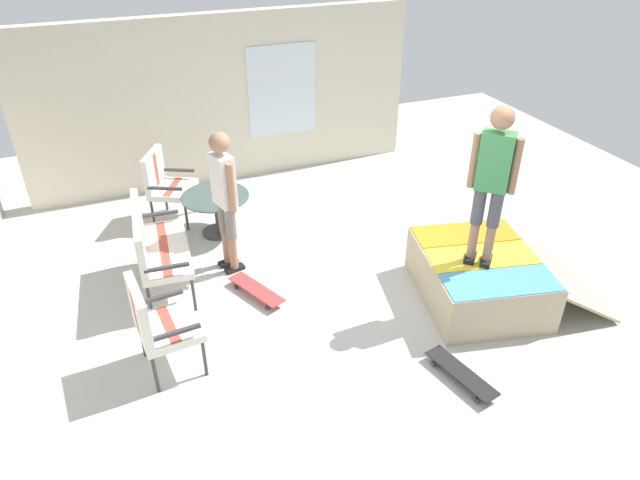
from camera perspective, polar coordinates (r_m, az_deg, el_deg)
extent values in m
cube|color=beige|center=(6.66, 3.58, -6.40)|extent=(12.00, 12.00, 0.10)
cube|color=beige|center=(9.13, -9.51, 13.57)|extent=(0.20, 6.00, 2.55)
cube|color=silver|center=(9.23, -3.78, 14.62)|extent=(0.03, 1.10, 1.40)
cube|color=tan|center=(6.75, 15.46, -3.59)|extent=(1.74, 1.53, 0.56)
cube|color=#4C99D8|center=(6.23, 17.59, -4.06)|extent=(0.73, 1.27, 0.01)
cube|color=yellow|center=(6.60, 15.81, -1.56)|extent=(0.73, 1.27, 0.01)
cube|color=orange|center=(6.98, 14.22, 0.66)|extent=(0.73, 1.27, 0.01)
cylinder|color=#B2B2B7|center=(6.40, 10.91, -2.30)|extent=(1.42, 0.36, 0.05)
cube|color=tan|center=(7.20, 22.50, -2.89)|extent=(1.60, 1.09, 0.46)
cylinder|color=#38383D|center=(6.50, -12.46, -5.29)|extent=(0.04, 0.04, 0.44)
cylinder|color=#38383D|center=(7.48, -13.52, -0.10)|extent=(0.04, 0.04, 0.44)
cylinder|color=#38383D|center=(6.51, -16.57, -5.95)|extent=(0.04, 0.04, 0.44)
cylinder|color=#38383D|center=(7.48, -17.07, -0.67)|extent=(0.04, 0.04, 0.44)
cube|color=silver|center=(6.84, -15.23, -1.02)|extent=(1.29, 0.64, 0.08)
cube|color=#B74738|center=(6.82, -15.28, -0.73)|extent=(1.21, 0.19, 0.00)
cube|color=silver|center=(6.70, -17.56, 0.75)|extent=(1.25, 0.17, 0.50)
cube|color=#B74738|center=(6.70, -17.56, 0.75)|extent=(0.11, 0.09, 0.46)
cube|color=#38383D|center=(6.24, -15.00, -2.66)|extent=(0.08, 0.47, 0.04)
cube|color=#38383D|center=(7.29, -15.77, 2.50)|extent=(0.08, 0.47, 0.04)
cylinder|color=#38383D|center=(8.04, -13.16, 2.34)|extent=(0.04, 0.04, 0.44)
cylinder|color=#38383D|center=(8.49, -12.14, 4.13)|extent=(0.04, 0.04, 0.44)
cylinder|color=#38383D|center=(8.19, -16.29, 2.45)|extent=(0.04, 0.04, 0.44)
cylinder|color=#38383D|center=(8.64, -15.13, 4.21)|extent=(0.04, 0.04, 0.44)
cube|color=silver|center=(8.22, -14.41, 4.90)|extent=(0.80, 0.77, 0.08)
cube|color=#B74738|center=(8.20, -14.45, 5.16)|extent=(0.56, 0.35, 0.00)
cube|color=silver|center=(8.18, -16.25, 6.74)|extent=(0.59, 0.35, 0.50)
cube|color=#B74738|center=(8.18, -16.25, 6.74)|extent=(0.13, 0.12, 0.46)
cube|color=#38383D|center=(7.91, -15.19, 4.98)|extent=(0.25, 0.44, 0.04)
cube|color=#38383D|center=(8.40, -13.97, 6.77)|extent=(0.25, 0.44, 0.04)
cylinder|color=#38383D|center=(5.69, -11.42, -11.41)|extent=(0.04, 0.04, 0.44)
cylinder|color=#38383D|center=(6.10, -12.96, -8.24)|extent=(0.04, 0.04, 0.44)
cylinder|color=#38383D|center=(5.64, -16.06, -12.70)|extent=(0.04, 0.04, 0.44)
cylinder|color=#38383D|center=(6.05, -17.27, -9.40)|extent=(0.04, 0.04, 0.44)
cube|color=silver|center=(5.70, -14.79, -8.44)|extent=(0.67, 0.61, 0.08)
cube|color=#B74738|center=(5.67, -14.84, -8.11)|extent=(0.59, 0.15, 0.00)
cube|color=silver|center=(5.50, -17.56, -6.75)|extent=(0.62, 0.14, 0.50)
cube|color=#B74738|center=(5.50, -17.56, -6.75)|extent=(0.11, 0.09, 0.46)
cube|color=#38383D|center=(5.37, -14.23, -8.94)|extent=(0.08, 0.47, 0.04)
cube|color=#38383D|center=(5.83, -15.72, -5.56)|extent=(0.08, 0.47, 0.04)
cylinder|color=#38383D|center=(7.86, -10.21, 2.45)|extent=(0.06, 0.06, 0.55)
cylinder|color=#38383D|center=(7.99, -10.04, 0.82)|extent=(0.44, 0.44, 0.03)
cylinder|color=#425651|center=(7.73, -10.41, 4.29)|extent=(0.90, 0.90, 0.02)
cube|color=black|center=(7.18, -8.48, -2.82)|extent=(0.16, 0.26, 0.05)
cylinder|color=#9E7051|center=(7.05, -8.63, -1.25)|extent=(0.10, 0.10, 0.42)
cylinder|color=slate|center=(6.83, -8.91, 1.71)|extent=(0.13, 0.13, 0.42)
cube|color=black|center=(7.31, -9.11, -2.20)|extent=(0.16, 0.26, 0.05)
cylinder|color=#9E7051|center=(7.18, -9.27, -0.65)|extent=(0.10, 0.10, 0.42)
cylinder|color=slate|center=(6.97, -9.56, 2.27)|extent=(0.13, 0.13, 0.42)
cube|color=silver|center=(6.66, -9.62, 5.88)|extent=(0.35, 0.25, 0.62)
sphere|color=#9E7051|center=(6.48, -9.98, 9.54)|extent=(0.24, 0.24, 0.24)
cylinder|color=#9E7051|center=(6.51, -8.79, 5.11)|extent=(0.08, 0.08, 0.59)
cylinder|color=#9E7051|center=(6.83, -10.38, 6.31)|extent=(0.08, 0.08, 0.59)
cube|color=black|center=(6.48, 16.19, -1.98)|extent=(0.25, 0.25, 0.05)
cylinder|color=#9E7051|center=(6.36, 16.49, -0.25)|extent=(0.10, 0.10, 0.41)
cylinder|color=#4C4C51|center=(6.16, 17.06, 3.00)|extent=(0.13, 0.13, 0.41)
cube|color=black|center=(6.49, 14.71, -1.68)|extent=(0.25, 0.25, 0.05)
cylinder|color=#9E7051|center=(6.37, 14.99, 0.05)|extent=(0.10, 0.10, 0.41)
cylinder|color=#4C4C51|center=(6.17, 15.51, 3.31)|extent=(0.13, 0.13, 0.41)
cube|color=#3F8C4C|center=(5.95, 17.02, 7.47)|extent=(0.35, 0.36, 0.61)
sphere|color=#9E7051|center=(5.79, 17.72, 11.52)|extent=(0.23, 0.23, 0.23)
cylinder|color=#9E7051|center=(5.95, 18.89, 6.92)|extent=(0.08, 0.08, 0.58)
cylinder|color=#9E7051|center=(5.97, 15.09, 7.66)|extent=(0.08, 0.08, 0.58)
cube|color=#B23838|center=(6.68, -6.37, -4.88)|extent=(0.81, 0.50, 0.02)
cylinder|color=#333333|center=(6.94, -7.31, -4.05)|extent=(0.06, 0.05, 0.06)
cylinder|color=#333333|center=(6.86, -8.35, -4.60)|extent=(0.06, 0.05, 0.06)
cylinder|color=#333333|center=(6.59, -4.23, -6.08)|extent=(0.06, 0.05, 0.06)
cylinder|color=#333333|center=(6.51, -5.28, -6.68)|extent=(0.06, 0.05, 0.06)
cube|color=black|center=(5.78, 13.89, -12.71)|extent=(0.82, 0.37, 0.02)
cylinder|color=#333333|center=(6.00, 12.39, -11.36)|extent=(0.06, 0.04, 0.06)
cylinder|color=#333333|center=(5.91, 11.28, -12.01)|extent=(0.06, 0.04, 0.06)
cylinder|color=#333333|center=(5.76, 16.42, -14.34)|extent=(0.06, 0.04, 0.06)
cylinder|color=#333333|center=(5.67, 15.32, -15.07)|extent=(0.06, 0.04, 0.06)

